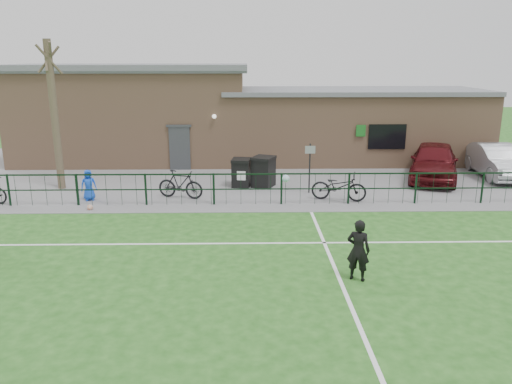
{
  "coord_description": "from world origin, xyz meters",
  "views": [
    {
      "loc": [
        -0.29,
        -9.79,
        5.31
      ],
      "look_at": [
        0.0,
        5.0,
        1.3
      ],
      "focal_mm": 35.0,
      "sensor_mm": 36.0,
      "label": 1
    }
  ],
  "objects_px": {
    "bare_tree": "(55,116)",
    "wheelie_bin_right": "(263,173)",
    "wheelie_bin_left": "(241,173)",
    "sign_post": "(310,168)",
    "car_silver": "(496,161)",
    "bicycle_d": "(180,184)",
    "ball_ground": "(90,207)",
    "car_maroon": "(434,161)",
    "bicycle_e": "(339,186)",
    "spectator_child": "(89,185)"
  },
  "relations": [
    {
      "from": "bare_tree",
      "to": "wheelie_bin_right",
      "type": "distance_m",
      "value": 8.75
    },
    {
      "from": "wheelie_bin_left",
      "to": "sign_post",
      "type": "height_order",
      "value": "sign_post"
    },
    {
      "from": "car_silver",
      "to": "bicycle_d",
      "type": "height_order",
      "value": "car_silver"
    },
    {
      "from": "bare_tree",
      "to": "ball_ground",
      "type": "distance_m",
      "value": 4.72
    },
    {
      "from": "car_maroon",
      "to": "wheelie_bin_left",
      "type": "bearing_deg",
      "value": -152.04
    },
    {
      "from": "bare_tree",
      "to": "car_silver",
      "type": "relative_size",
      "value": 1.34
    },
    {
      "from": "car_maroon",
      "to": "ball_ground",
      "type": "bearing_deg",
      "value": -141.68
    },
    {
      "from": "wheelie_bin_left",
      "to": "car_maroon",
      "type": "xyz_separation_m",
      "value": [
        8.53,
        1.02,
        0.28
      ]
    },
    {
      "from": "sign_post",
      "to": "car_silver",
      "type": "relative_size",
      "value": 0.45
    },
    {
      "from": "bicycle_d",
      "to": "ball_ground",
      "type": "distance_m",
      "value": 3.43
    },
    {
      "from": "sign_post",
      "to": "car_silver",
      "type": "height_order",
      "value": "sign_post"
    },
    {
      "from": "bare_tree",
      "to": "bicycle_d",
      "type": "height_order",
      "value": "bare_tree"
    },
    {
      "from": "wheelie_bin_left",
      "to": "wheelie_bin_right",
      "type": "xyz_separation_m",
      "value": [
        0.93,
        -0.07,
        0.05
      ]
    },
    {
      "from": "bare_tree",
      "to": "bicycle_e",
      "type": "xyz_separation_m",
      "value": [
        11.21,
        -2.04,
        -2.44
      ]
    },
    {
      "from": "wheelie_bin_right",
      "to": "car_maroon",
      "type": "xyz_separation_m",
      "value": [
        7.6,
        1.1,
        0.23
      ]
    },
    {
      "from": "wheelie_bin_right",
      "to": "sign_post",
      "type": "distance_m",
      "value": 2.13
    },
    {
      "from": "wheelie_bin_left",
      "to": "bicycle_d",
      "type": "bearing_deg",
      "value": -134.18
    },
    {
      "from": "bare_tree",
      "to": "sign_post",
      "type": "relative_size",
      "value": 3.0
    },
    {
      "from": "car_maroon",
      "to": "car_silver",
      "type": "bearing_deg",
      "value": 29.44
    },
    {
      "from": "spectator_child",
      "to": "wheelie_bin_right",
      "type": "bearing_deg",
      "value": -6.94
    },
    {
      "from": "sign_post",
      "to": "car_silver",
      "type": "bearing_deg",
      "value": 16.34
    },
    {
      "from": "bare_tree",
      "to": "car_maroon",
      "type": "bearing_deg",
      "value": 4.4
    },
    {
      "from": "sign_post",
      "to": "spectator_child",
      "type": "bearing_deg",
      "value": -173.94
    },
    {
      "from": "wheelie_bin_left",
      "to": "bicycle_e",
      "type": "relative_size",
      "value": 0.53
    },
    {
      "from": "wheelie_bin_left",
      "to": "sign_post",
      "type": "distance_m",
      "value": 2.99
    },
    {
      "from": "car_silver",
      "to": "bicycle_d",
      "type": "relative_size",
      "value": 2.45
    },
    {
      "from": "car_silver",
      "to": "ball_ground",
      "type": "height_order",
      "value": "car_silver"
    },
    {
      "from": "bare_tree",
      "to": "spectator_child",
      "type": "height_order",
      "value": "bare_tree"
    },
    {
      "from": "ball_ground",
      "to": "spectator_child",
      "type": "bearing_deg",
      "value": 107.09
    },
    {
      "from": "sign_post",
      "to": "ball_ground",
      "type": "xyz_separation_m",
      "value": [
        -8.14,
        -2.17,
        -0.92
      ]
    },
    {
      "from": "ball_ground",
      "to": "bicycle_e",
      "type": "bearing_deg",
      "value": 6.51
    },
    {
      "from": "car_maroon",
      "to": "bicycle_e",
      "type": "xyz_separation_m",
      "value": [
        -4.81,
        -3.28,
        -0.28
      ]
    },
    {
      "from": "spectator_child",
      "to": "ball_ground",
      "type": "distance_m",
      "value": 1.42
    },
    {
      "from": "wheelie_bin_left",
      "to": "bicycle_e",
      "type": "bearing_deg",
      "value": -23.28
    },
    {
      "from": "bicycle_d",
      "to": "wheelie_bin_right",
      "type": "bearing_deg",
      "value": -45.19
    },
    {
      "from": "bare_tree",
      "to": "wheelie_bin_right",
      "type": "height_order",
      "value": "bare_tree"
    },
    {
      "from": "bare_tree",
      "to": "wheelie_bin_right",
      "type": "xyz_separation_m",
      "value": [
        8.42,
        0.13,
        -2.38
      ]
    },
    {
      "from": "spectator_child",
      "to": "ball_ground",
      "type": "bearing_deg",
      "value": -96.06
    },
    {
      "from": "sign_post",
      "to": "bicycle_d",
      "type": "xyz_separation_m",
      "value": [
        -5.07,
        -0.7,
        -0.45
      ]
    },
    {
      "from": "wheelie_bin_right",
      "to": "car_silver",
      "type": "xyz_separation_m",
      "value": [
        10.64,
        1.54,
        0.14
      ]
    },
    {
      "from": "spectator_child",
      "to": "ball_ground",
      "type": "xyz_separation_m",
      "value": [
        0.39,
        -1.26,
        -0.51
      ]
    },
    {
      "from": "car_maroon",
      "to": "bicycle_e",
      "type": "bearing_deg",
      "value": -124.65
    },
    {
      "from": "car_silver",
      "to": "sign_post",
      "type": "bearing_deg",
      "value": -159.42
    },
    {
      "from": "car_maroon",
      "to": "ball_ground",
      "type": "xyz_separation_m",
      "value": [
        -13.94,
        -4.32,
        -0.74
      ]
    },
    {
      "from": "wheelie_bin_right",
      "to": "sign_post",
      "type": "bearing_deg",
      "value": -6.06
    },
    {
      "from": "car_maroon",
      "to": "car_silver",
      "type": "relative_size",
      "value": 1.08
    },
    {
      "from": "bare_tree",
      "to": "bicycle_d",
      "type": "relative_size",
      "value": 3.28
    },
    {
      "from": "bare_tree",
      "to": "car_silver",
      "type": "xyz_separation_m",
      "value": [
        19.06,
        1.68,
        -2.24
      ]
    },
    {
      "from": "car_maroon",
      "to": "ball_ground",
      "type": "height_order",
      "value": "car_maroon"
    },
    {
      "from": "wheelie_bin_left",
      "to": "sign_post",
      "type": "relative_size",
      "value": 0.55
    }
  ]
}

